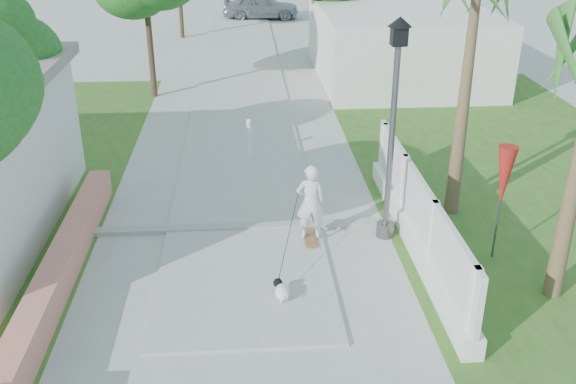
{
  "coord_description": "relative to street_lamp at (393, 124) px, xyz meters",
  "views": [
    {
      "loc": [
        0.07,
        -5.93,
        6.42
      ],
      "look_at": [
        0.89,
        5.43,
        1.1
      ],
      "focal_mm": 40.0,
      "sensor_mm": 36.0,
      "label": 1
    }
  ],
  "objects": [
    {
      "name": "grass_right",
      "position": [
        4.1,
        2.5,
        -2.42
      ],
      "size": [
        8.0,
        20.0,
        0.01
      ],
      "primitive_type": "cube",
      "color": "#305E1D",
      "rests_on": "ground"
    },
    {
      "name": "dog",
      "position": [
        -2.27,
        -2.16,
        -2.22
      ],
      "size": [
        0.36,
        0.52,
        0.37
      ],
      "rotation": [
        0.0,
        0.0,
        0.34
      ],
      "color": "white",
      "rests_on": "ground"
    },
    {
      "name": "lattice_fence",
      "position": [
        0.5,
        -0.5,
        -1.88
      ],
      "size": [
        0.35,
        7.0,
        1.5
      ],
      "color": "white",
      "rests_on": "ground"
    },
    {
      "name": "palm_far",
      "position": [
        1.7,
        1.0,
        2.06
      ],
      "size": [
        1.8,
        1.8,
        5.3
      ],
      "color": "brown",
      "rests_on": "ground"
    },
    {
      "name": "building_right",
      "position": [
        3.1,
        12.5,
        -1.13
      ],
      "size": [
        6.0,
        8.0,
        2.6
      ],
      "primitive_type": "cube",
      "color": "silver",
      "rests_on": "ground"
    },
    {
      "name": "path_strip",
      "position": [
        -2.9,
        14.5,
        -2.4
      ],
      "size": [
        3.2,
        36.0,
        0.06
      ],
      "primitive_type": "cube",
      "color": "#B7B7B2",
      "rests_on": "ground"
    },
    {
      "name": "bollard",
      "position": [
        -2.7,
        4.5,
        -1.84
      ],
      "size": [
        0.14,
        0.14,
        1.09
      ],
      "color": "white",
      "rests_on": "ground"
    },
    {
      "name": "pink_wall",
      "position": [
        -6.2,
        -1.95,
        -2.11
      ],
      "size": [
        0.45,
        8.2,
        0.8
      ],
      "color": "tan",
      "rests_on": "ground"
    },
    {
      "name": "street_lamp",
      "position": [
        0.0,
        0.0,
        0.0
      ],
      "size": [
        0.44,
        0.44,
        4.44
      ],
      "color": "#59595E",
      "rests_on": "ground"
    },
    {
      "name": "parked_car",
      "position": [
        -1.7,
        25.36,
        -1.71
      ],
      "size": [
        4.25,
        1.85,
        1.43
      ],
      "primitive_type": "imported",
      "rotation": [
        0.0,
        0.0,
        1.53
      ],
      "color": "#B5B8BD",
      "rests_on": "ground"
    },
    {
      "name": "skateboarder",
      "position": [
        -1.88,
        -0.74,
        -1.68
      ],
      "size": [
        0.99,
        2.31,
        1.66
      ],
      "rotation": [
        0.0,
        0.0,
        3.18
      ],
      "color": "olive",
      "rests_on": "ground"
    },
    {
      "name": "curb",
      "position": [
        -2.9,
        0.5,
        -2.38
      ],
      "size": [
        6.5,
        0.25,
        0.1
      ],
      "primitive_type": "cube",
      "color": "#999993",
      "rests_on": "ground"
    },
    {
      "name": "patio_umbrella",
      "position": [
        1.9,
        -1.0,
        -0.74
      ],
      "size": [
        0.36,
        0.36,
        2.3
      ],
      "color": "#59595E",
      "rests_on": "ground"
    }
  ]
}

